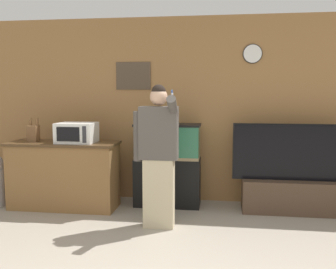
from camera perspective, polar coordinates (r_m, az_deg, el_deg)
The scene contains 7 objects.
wall_back_paneled at distance 5.35m, azimuth 2.30°, elevation 3.77°, with size 10.00×0.08×2.60m.
counter_island at distance 5.25m, azimuth -15.57°, elevation -5.95°, with size 1.46×0.54×0.89m.
microwave at distance 5.08m, azimuth -13.74°, elevation 0.28°, with size 0.49×0.39×0.26m.
knife_block at distance 5.34m, azimuth -19.84°, elevation 0.18°, with size 0.14×0.12×0.32m.
aquarium_on_stand at distance 5.12m, azimuth -0.08°, elevation -4.65°, with size 0.89×0.36×1.13m.
tv_on_stand at distance 5.15m, azimuth 18.72°, elevation -7.52°, with size 1.60×0.40×1.15m.
person_standing at distance 4.27m, azimuth -1.53°, elevation -2.98°, with size 0.52×0.39×1.64m.
Camera 1 is at (0.52, -2.27, 1.57)m, focal length 40.00 mm.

